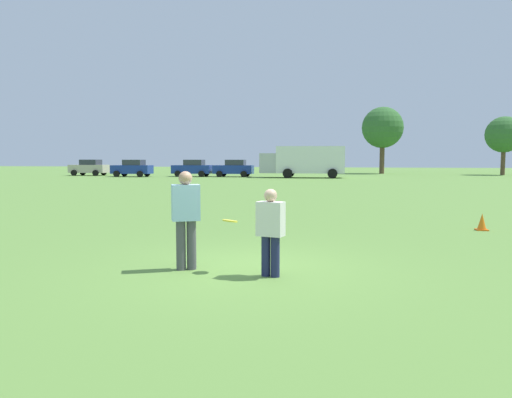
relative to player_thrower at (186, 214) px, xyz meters
name	(u,v)px	position (x,y,z in m)	size (l,w,h in m)	color
ground_plane	(245,268)	(1.03, 0.33, -1.01)	(191.41, 191.41, 0.00)	#608C3D
player_thrower	(186,214)	(0.00, 0.00, 0.00)	(0.57, 0.47, 1.80)	#4C4C51
player_defender	(271,228)	(1.59, -0.22, -0.17)	(0.50, 0.35, 1.51)	#1E234C
frisbee	(230,221)	(0.82, -0.01, -0.10)	(0.27, 0.27, 0.08)	yellow
traffic_cone	(482,222)	(6.58, 6.18, -0.78)	(0.32, 0.32, 0.48)	#D8590C
parked_car_near_left	(89,167)	(-26.30, 42.77, -0.09)	(4.26, 2.32, 1.82)	#B7AD99
parked_car_mid_left	(132,168)	(-19.97, 40.52, -0.09)	(4.26, 2.32, 1.82)	navy
parked_car_center	(193,168)	(-13.76, 42.15, -0.09)	(4.26, 2.32, 1.82)	navy
parked_car_mid_right	(234,168)	(-9.24, 42.38, -0.09)	(4.26, 2.32, 1.82)	navy
box_truck	(304,160)	(-1.62, 41.32, 0.74)	(8.57, 3.19, 3.18)	white
tree_west_oak	(383,128)	(6.95, 56.04, 4.81)	(5.21, 5.21, 8.47)	brown
tree_west_maple	(504,135)	(20.59, 53.45, 3.70)	(4.21, 4.21, 6.85)	brown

